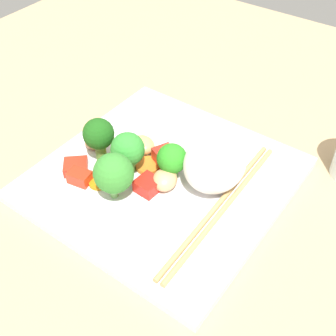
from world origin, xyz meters
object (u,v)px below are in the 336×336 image
Objects in this scene: square_plate at (164,179)px; chopstick_pair at (221,207)px; rice_mound at (215,164)px; broccoli_floret_3 at (99,135)px; carrot_slice_0 at (146,167)px.

chopstick_pair is at bearing -4.80° from square_plate.
broccoli_floret_3 is (-14.38, -4.10, 0.26)cm from rice_mound.
square_plate is 1.17× the size of chopstick_pair.
broccoli_floret_3 is 17.52cm from chopstick_pair.
carrot_slice_0 is 11.17cm from chopstick_pair.
rice_mound is 0.31× the size of chopstick_pair.
rice_mound is 9.36cm from carrot_slice_0.
rice_mound is 5.06cm from chopstick_pair.
chopstick_pair is at bearing -45.07° from rice_mound.
carrot_slice_0 is (5.95, 1.71, -3.55)cm from broccoli_floret_3.
rice_mound is at bearing 18.62° from square_plate.
rice_mound is 14.95cm from broccoli_floret_3.
rice_mound is 2.43× the size of carrot_slice_0.
chopstick_pair is at bearing -1.78° from carrot_slice_0.
square_plate is 3.76× the size of rice_mound.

